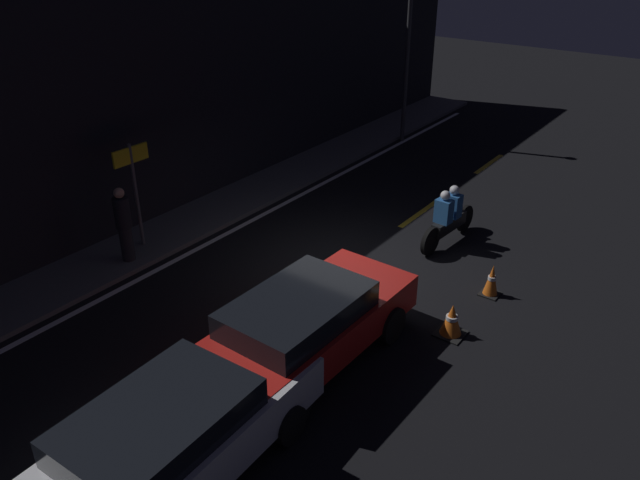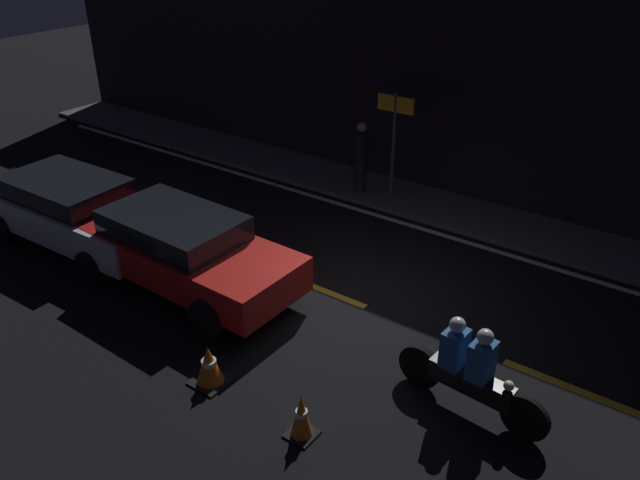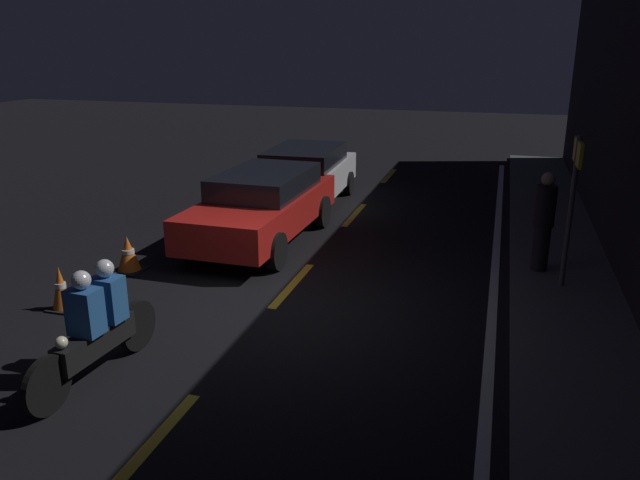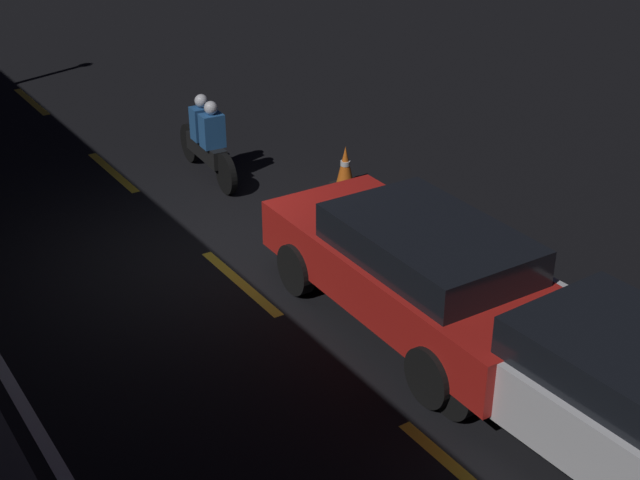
# 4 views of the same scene
# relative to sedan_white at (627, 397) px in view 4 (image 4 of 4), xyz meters

# --- Properties ---
(ground_plane) EXTENTS (56.00, 56.00, 0.00)m
(ground_plane) POSITION_rel_sedan_white_xyz_m (6.05, 1.42, -0.74)
(ground_plane) COLOR black
(lane_dash_b) EXTENTS (2.00, 0.14, 0.01)m
(lane_dash_b) POSITION_rel_sedan_white_xyz_m (0.55, 1.42, -0.74)
(lane_dash_b) COLOR gold
(lane_dash_b) RESTS_ON ground
(lane_dash_c) EXTENTS (2.00, 0.14, 0.01)m
(lane_dash_c) POSITION_rel_sedan_white_xyz_m (5.05, 1.42, -0.74)
(lane_dash_c) COLOR gold
(lane_dash_c) RESTS_ON ground
(lane_dash_d) EXTENTS (2.00, 0.14, 0.01)m
(lane_dash_d) POSITION_rel_sedan_white_xyz_m (9.55, 1.42, -0.74)
(lane_dash_d) COLOR gold
(lane_dash_d) RESTS_ON ground
(lane_dash_e) EXTENTS (2.00, 0.14, 0.01)m
(lane_dash_e) POSITION_rel_sedan_white_xyz_m (14.05, 1.42, -0.74)
(lane_dash_e) COLOR gold
(lane_dash_e) RESTS_ON ground
(sedan_white) EXTENTS (4.49, 1.98, 1.38)m
(sedan_white) POSITION_rel_sedan_white_xyz_m (0.00, 0.00, 0.00)
(sedan_white) COLOR silver
(sedan_white) RESTS_ON ground
(taxi_red) EXTENTS (4.47, 1.92, 1.40)m
(taxi_red) POSITION_rel_sedan_white_xyz_m (3.00, 0.11, 0.03)
(taxi_red) COLOR red
(taxi_red) RESTS_ON ground
(motorcycle) EXTENTS (2.24, 0.41, 1.40)m
(motorcycle) POSITION_rel_sedan_white_xyz_m (8.45, 0.14, -0.08)
(motorcycle) COLOR black
(motorcycle) RESTS_ON ground
(traffic_cone_near) EXTENTS (0.52, 0.52, 0.63)m
(traffic_cone_near) POSITION_rel_sedan_white_xyz_m (5.23, -1.53, -0.43)
(traffic_cone_near) COLOR black
(traffic_cone_near) RESTS_ON ground
(traffic_cone_mid) EXTENTS (0.38, 0.38, 0.68)m
(traffic_cone_mid) POSITION_rel_sedan_white_xyz_m (6.94, -1.58, -0.41)
(traffic_cone_mid) COLOR black
(traffic_cone_mid) RESTS_ON ground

